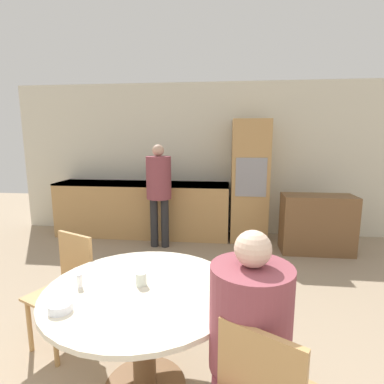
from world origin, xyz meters
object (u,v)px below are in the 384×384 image
object	(u,v)px
chair_far_left	(67,283)
bowl_near	(60,307)
sideboard	(317,224)
person_seated	(250,339)
cup	(141,279)
dining_table	(143,318)
oven_unit	(249,181)
person_standing	(159,185)

from	to	relation	value
chair_far_left	bowl_near	world-z (taller)	chair_far_left
sideboard	chair_far_left	distance (m)	3.46
sideboard	bowl_near	bearing A→B (deg)	-126.35
person_seated	cup	distance (m)	0.77
dining_table	person_seated	bearing A→B (deg)	-31.45
oven_unit	person_seated	bearing A→B (deg)	-94.14
chair_far_left	person_standing	distance (m)	2.31
cup	bowl_near	world-z (taller)	cup
person_standing	person_seated	bearing A→B (deg)	-69.85
sideboard	bowl_near	distance (m)	3.77
person_seated	person_standing	xyz separation A→B (m)	(-1.13, 3.08, 0.25)
oven_unit	bowl_near	world-z (taller)	oven_unit
sideboard	chair_far_left	world-z (taller)	chair_far_left
oven_unit	sideboard	xyz separation A→B (m)	(0.96, -0.51, -0.55)
sideboard	dining_table	xyz separation A→B (m)	(-1.86, -2.71, 0.10)
dining_table	bowl_near	distance (m)	0.53
person_standing	bowl_near	xyz separation A→B (m)	(0.12, -2.99, -0.20)
chair_far_left	oven_unit	bearing A→B (deg)	83.50
chair_far_left	person_standing	bearing A→B (deg)	107.52
chair_far_left	bowl_near	bearing A→B (deg)	-38.29
oven_unit	sideboard	size ratio (longest dim) A/B	1.94
sideboard	chair_far_left	xyz separation A→B (m)	(-2.61, -2.28, 0.08)
sideboard	person_standing	distance (m)	2.41
oven_unit	dining_table	xyz separation A→B (m)	(-0.90, -3.22, -0.45)
person_seated	cup	xyz separation A→B (m)	(-0.65, 0.41, 0.07)
oven_unit	cup	bearing A→B (deg)	-105.91
sideboard	cup	distance (m)	3.30
sideboard	cup	size ratio (longest dim) A/B	12.15
oven_unit	chair_far_left	distance (m)	3.27
sideboard	oven_unit	bearing A→B (deg)	152.00
sideboard	bowl_near	xyz separation A→B (m)	(-2.22, -3.02, 0.34)
person_standing	cup	xyz separation A→B (m)	(0.48, -2.66, -0.18)
person_standing	bowl_near	distance (m)	3.00
dining_table	oven_unit	bearing A→B (deg)	74.38
person_seated	person_standing	bearing A→B (deg)	110.15
cup	sideboard	bearing A→B (deg)	55.23
sideboard	person_seated	distance (m)	3.35
person_seated	person_standing	size ratio (longest dim) A/B	0.79
chair_far_left	sideboard	bearing A→B (deg)	65.30
sideboard	dining_table	size ratio (longest dim) A/B	0.84
dining_table	chair_far_left	world-z (taller)	chair_far_left
dining_table	person_standing	size ratio (longest dim) A/B	0.77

